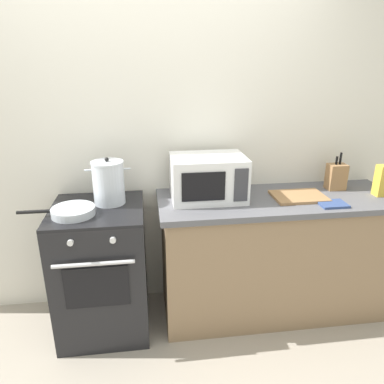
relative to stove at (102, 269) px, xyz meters
The scene contains 11 objects.
back_wall 1.09m from the stove, 29.72° to the left, with size 4.40×0.10×2.50m, color silver.
lower_cabinet_right 1.25m from the stove, ahead, with size 1.64×0.56×0.88m, color #8C7051.
countertop_right 1.33m from the stove, ahead, with size 1.70×0.60×0.04m, color #59595E.
stove is the anchor object (origin of this frame).
stock_pot 0.62m from the stove, 44.53° to the left, with size 0.30×0.21×0.32m.
frying_pan 0.51m from the stove, 144.56° to the right, with size 0.47×0.27×0.05m.
microwave 0.97m from the stove, ahead, with size 0.50×0.37×0.30m.
cutting_board 1.46m from the stove, ahead, with size 0.36×0.26×0.02m, color #997047.
knife_block 1.81m from the stove, ahead, with size 0.13×0.10×0.28m.
pasta_box 2.05m from the stove, ahead, with size 0.08×0.08×0.22m, color gold.
oven_mitt 1.62m from the stove, ahead, with size 0.18×0.14×0.02m, color #33477A.
Camera 1 is at (-0.03, -1.64, 1.83)m, focal length 33.94 mm.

